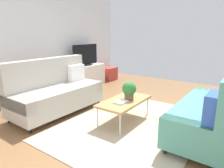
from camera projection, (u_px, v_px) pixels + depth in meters
The scene contains 15 objects.
ground_plane at pixel (129, 122), 3.73m from camera, with size 7.68×7.68×0.00m, color brown.
wall_far at pixel (33, 40), 4.94m from camera, with size 6.40×0.12×2.90m, color silver.
area_rug at pixel (132, 125), 3.59m from camera, with size 2.90×2.20×0.01m, color tan.
couch_beige at pixel (56, 91), 4.12m from camera, with size 1.91×0.87×1.10m.
couch_green at pixel (213, 111), 3.06m from camera, with size 1.91×0.86×1.10m.
coffee_table at pixel (125, 101), 3.64m from camera, with size 1.10×0.56×0.42m.
tv_console at pixel (86, 76), 6.22m from camera, with size 1.40×0.44×0.64m, color silver.
tv at pixel (85, 55), 6.05m from camera, with size 1.00×0.20×0.64m.
storage_trunk at pixel (109, 74), 7.06m from camera, with size 0.52×0.40×0.44m, color #B2382D.
potted_plant at pixel (129, 90), 3.62m from camera, with size 0.26×0.26×0.34m.
table_book_0 at pixel (121, 102), 3.49m from camera, with size 0.24×0.18×0.03m, color silver.
vase_0 at pixel (70, 65), 5.69m from camera, with size 0.12×0.12×0.15m, color #33B29E.
bottle_0 at pixel (77, 64), 5.77m from camera, with size 0.05×0.05×0.21m, color purple.
bottle_1 at pixel (79, 64), 5.86m from camera, with size 0.05×0.05×0.15m, color red.
bottle_2 at pixel (82, 64), 5.93m from camera, with size 0.06×0.06×0.18m, color #3F8C4C.
Camera 1 is at (-3.00, -1.72, 1.60)m, focal length 32.12 mm.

